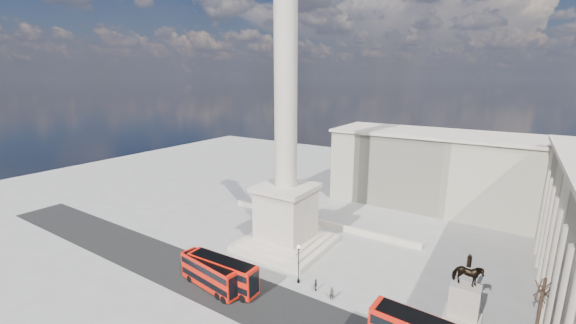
{
  "coord_description": "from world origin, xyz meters",
  "views": [
    {
      "loc": [
        30.52,
        -41.45,
        27.88
      ],
      "look_at": [
        1.63,
        3.13,
        15.34
      ],
      "focal_mm": 22.0,
      "sensor_mm": 36.0,
      "label": 1
    }
  ],
  "objects_px": {
    "pedestrian_crossing": "(316,285)",
    "nelsons_column": "(286,173)",
    "victorian_lamp": "(299,261)",
    "pedestrian_walking": "(332,294)",
    "red_bus_b": "(210,274)",
    "red_bus_a": "(223,273)",
    "equestrian_statue": "(465,297)"
  },
  "relations": [
    {
      "from": "nelsons_column",
      "to": "pedestrian_crossing",
      "type": "xyz_separation_m",
      "value": [
        10.6,
        -8.84,
        -12.07
      ]
    },
    {
      "from": "red_bus_a",
      "to": "pedestrian_walking",
      "type": "height_order",
      "value": "red_bus_a"
    },
    {
      "from": "pedestrian_walking",
      "to": "pedestrian_crossing",
      "type": "bearing_deg",
      "value": 150.89
    },
    {
      "from": "red_bus_b",
      "to": "victorian_lamp",
      "type": "height_order",
      "value": "victorian_lamp"
    },
    {
      "from": "victorian_lamp",
      "to": "red_bus_a",
      "type": "bearing_deg",
      "value": -139.81
    },
    {
      "from": "red_bus_a",
      "to": "pedestrian_crossing",
      "type": "height_order",
      "value": "red_bus_a"
    },
    {
      "from": "red_bus_a",
      "to": "red_bus_b",
      "type": "xyz_separation_m",
      "value": [
        -1.45,
        -0.9,
        -0.11
      ]
    },
    {
      "from": "victorian_lamp",
      "to": "equestrian_statue",
      "type": "height_order",
      "value": "equestrian_statue"
    },
    {
      "from": "red_bus_b",
      "to": "pedestrian_crossing",
      "type": "xyz_separation_m",
      "value": [
        12.3,
        7.24,
        -1.31
      ]
    },
    {
      "from": "equestrian_statue",
      "to": "pedestrian_crossing",
      "type": "xyz_separation_m",
      "value": [
        -17.43,
        -4.42,
        -2.09
      ]
    },
    {
      "from": "red_bus_b",
      "to": "red_bus_a",
      "type": "bearing_deg",
      "value": 39.29
    },
    {
      "from": "nelsons_column",
      "to": "red_bus_a",
      "type": "relative_size",
      "value": 4.65
    },
    {
      "from": "pedestrian_walking",
      "to": "red_bus_a",
      "type": "bearing_deg",
      "value": -172.2
    },
    {
      "from": "victorian_lamp",
      "to": "equestrian_statue",
      "type": "relative_size",
      "value": 0.68
    },
    {
      "from": "pedestrian_walking",
      "to": "pedestrian_crossing",
      "type": "distance_m",
      "value": 2.85
    },
    {
      "from": "red_bus_a",
      "to": "equestrian_statue",
      "type": "bearing_deg",
      "value": 19.3
    },
    {
      "from": "red_bus_a",
      "to": "red_bus_b",
      "type": "height_order",
      "value": "red_bus_a"
    },
    {
      "from": "nelsons_column",
      "to": "pedestrian_walking",
      "type": "bearing_deg",
      "value": -35.58
    },
    {
      "from": "red_bus_b",
      "to": "pedestrian_walking",
      "type": "distance_m",
      "value": 16.47
    },
    {
      "from": "red_bus_b",
      "to": "equestrian_statue",
      "type": "distance_m",
      "value": 31.95
    },
    {
      "from": "pedestrian_crossing",
      "to": "equestrian_statue",
      "type": "bearing_deg",
      "value": -89.96
    },
    {
      "from": "red_bus_a",
      "to": "victorian_lamp",
      "type": "xyz_separation_m",
      "value": [
        7.91,
        6.69,
        1.11
      ]
    },
    {
      "from": "nelsons_column",
      "to": "red_bus_b",
      "type": "relative_size",
      "value": 4.82
    },
    {
      "from": "victorian_lamp",
      "to": "nelsons_column",
      "type": "bearing_deg",
      "value": 132.05
    },
    {
      "from": "red_bus_b",
      "to": "nelsons_column",
      "type": "bearing_deg",
      "value": 91.48
    },
    {
      "from": "pedestrian_walking",
      "to": "equestrian_statue",
      "type": "bearing_deg",
      "value": 4.65
    },
    {
      "from": "red_bus_b",
      "to": "victorian_lamp",
      "type": "distance_m",
      "value": 12.11
    },
    {
      "from": "red_bus_a",
      "to": "victorian_lamp",
      "type": "height_order",
      "value": "victorian_lamp"
    },
    {
      "from": "pedestrian_crossing",
      "to": "nelsons_column",
      "type": "bearing_deg",
      "value": 35.97
    },
    {
      "from": "red_bus_b",
      "to": "pedestrian_crossing",
      "type": "relative_size",
      "value": 6.1
    },
    {
      "from": "equestrian_statue",
      "to": "pedestrian_walking",
      "type": "xyz_separation_m",
      "value": [
        -14.67,
        -5.13,
        -2.05
      ]
    },
    {
      "from": "equestrian_statue",
      "to": "nelsons_column",
      "type": "bearing_deg",
      "value": 171.03
    }
  ]
}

